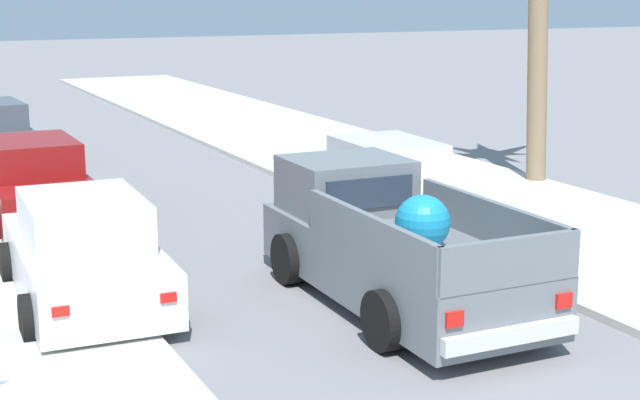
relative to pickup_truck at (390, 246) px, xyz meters
The scene contains 6 objects.
sidewalk_right 6.44m from the pickup_truck, 43.67° to the left, with size 5.19×60.00×0.12m, color beige.
curb_right 5.64m from the pickup_truck, 52.13° to the left, with size 0.16×60.00×0.10m, color silver.
pickup_truck is the anchor object (origin of this frame).
car_right_near 7.87m from the pickup_truck, 117.52° to the left, with size 2.04×4.27×1.54m.
car_left_mid 4.59m from the pickup_truck, 60.25° to the left, with size 2.12×4.30×1.54m.
car_right_mid 4.21m from the pickup_truck, 156.04° to the left, with size 2.16×4.32×1.54m.
Camera 1 is at (-5.72, -3.36, 4.27)m, focal length 53.09 mm.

